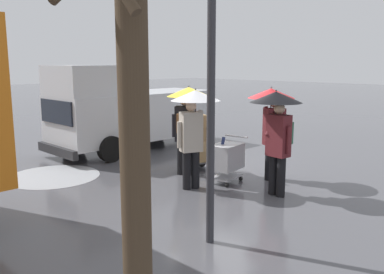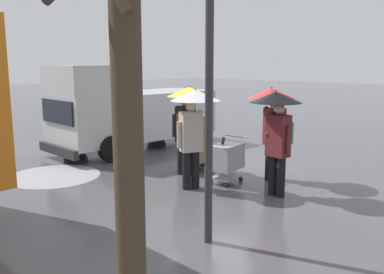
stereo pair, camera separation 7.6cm
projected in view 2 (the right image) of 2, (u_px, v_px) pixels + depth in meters
name	position (u px, v px, depth m)	size (l,w,h in m)	color
ground_plane	(229.00, 169.00, 10.58)	(90.00, 90.00, 0.00)	#4C4C51
slush_patch_near_cluster	(54.00, 176.00, 9.90)	(2.17, 2.17, 0.01)	#999BA0
cargo_van_parked_right	(129.00, 112.00, 12.75)	(2.24, 5.36, 2.60)	#B7BABF
shopping_cart_vendor	(226.00, 158.00, 9.27)	(0.66, 0.89, 1.04)	#B2B2B7
hand_dolly_boxes	(196.00, 140.00, 10.30)	(0.72, 0.83, 1.41)	#515156
pedestrian_pink_side	(193.00, 115.00, 8.66)	(1.04, 1.04, 2.15)	black
pedestrian_black_side	(277.00, 119.00, 8.22)	(1.04, 1.04, 2.15)	black
pedestrian_white_side	(273.00, 112.00, 9.31)	(1.04, 1.04, 2.15)	black
pedestrian_far_side	(187.00, 110.00, 9.76)	(1.04, 1.04, 2.15)	black
bare_tree_near	(125.00, 140.00, 3.18)	(0.94, 0.90, 4.20)	#423323
street_lamp	(209.00, 84.00, 5.85)	(0.28, 0.28, 3.86)	#2D2D33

